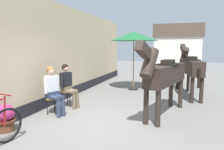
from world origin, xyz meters
TOP-DOWN VIEW (x-y plane):
  - ground_plane at (0.00, 3.00)m, footprint 40.00×40.00m
  - pub_facade_wall at (-2.55, 1.50)m, footprint 0.34×14.00m
  - distant_cottage at (1.40, 11.53)m, footprint 3.40×2.60m
  - seated_visitor_near at (-1.77, 0.05)m, footprint 0.61×0.49m
  - seated_visitor_far at (-1.76, 0.84)m, footprint 0.61×0.48m
  - saddled_horse_near at (1.21, 0.88)m, footprint 1.07×2.92m
  - saddled_horse_far at (1.98, 3.70)m, footprint 0.85×2.97m
  - flower_planter_near at (-2.13, -1.33)m, footprint 0.43×0.43m
  - cafe_parasol at (-0.37, 4.22)m, footprint 2.10×2.10m

SIDE VIEW (x-z plane):
  - ground_plane at x=0.00m, z-range 0.00..0.00m
  - flower_planter_near at x=-2.13m, z-range 0.01..0.65m
  - seated_visitor_near at x=-1.77m, z-range 0.08..1.47m
  - seated_visitor_far at x=-1.76m, z-range 0.08..1.47m
  - saddled_horse_near at x=1.21m, z-range 0.13..2.19m
  - saddled_horse_far at x=1.98m, z-range 0.13..2.19m
  - pub_facade_wall at x=-2.55m, z-range -0.16..3.24m
  - distant_cottage at x=1.40m, z-range 0.05..3.55m
  - cafe_parasol at x=-0.37m, z-range 1.07..3.65m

